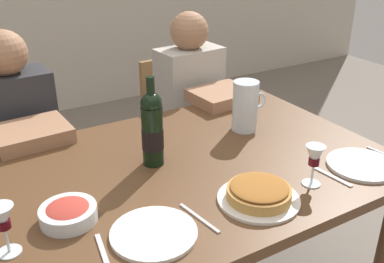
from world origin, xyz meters
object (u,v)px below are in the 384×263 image
object	(u,v)px
wine_bottle	(152,129)
chair_left	(19,158)
wine_glass_left_diner	(314,158)
diner_left	(28,156)
dining_table	(186,187)
wine_glass_right_diner	(3,220)
baked_tart	(259,193)
water_pitcher	(245,109)
dinner_plate_right_setting	(154,233)
salad_bowl	(68,213)
diner_right	(202,117)
dinner_plate_left_setting	(362,165)
chair_right	(178,123)

from	to	relation	value
wine_bottle	chair_left	distance (m)	0.98
wine_glass_left_diner	diner_left	size ratio (longest dim) A/B	0.12
dining_table	diner_left	distance (m)	0.80
wine_bottle	wine_glass_right_diner	xyz separation A→B (m)	(-0.55, -0.24, -0.03)
diner_left	dining_table	bearing A→B (deg)	120.97
baked_tart	wine_glass_left_diner	xyz separation A→B (m)	(0.22, -0.01, 0.07)
wine_bottle	baked_tart	size ratio (longest dim) A/B	1.26
wine_bottle	water_pitcher	size ratio (longest dim) A/B	1.55
wine_bottle	wine_glass_left_diner	xyz separation A→B (m)	(0.39, -0.40, -0.04)
baked_tart	chair_left	world-z (taller)	chair_left
water_pitcher	dinner_plate_right_setting	world-z (taller)	water_pitcher
salad_bowl	diner_right	size ratio (longest dim) A/B	0.15
diner_left	dinner_plate_left_setting	bearing A→B (deg)	132.00
wine_glass_left_diner	wine_glass_right_diner	bearing A→B (deg)	170.50
wine_bottle	wine_glass_left_diner	size ratio (longest dim) A/B	2.31
wine_glass_right_diner	dinner_plate_left_setting	bearing A→B (deg)	-7.78
wine_bottle	water_pitcher	xyz separation A→B (m)	(0.47, 0.07, -0.04)
wine_bottle	diner_left	distance (m)	0.74
wine_bottle	salad_bowl	xyz separation A→B (m)	(-0.37, -0.19, -0.11)
dinner_plate_right_setting	diner_right	world-z (taller)	diner_right
wine_glass_right_diner	dinner_plate_left_setting	world-z (taller)	wine_glass_right_diner
water_pitcher	wine_glass_right_diner	xyz separation A→B (m)	(-1.01, -0.31, 0.01)
wine_glass_left_diner	wine_glass_right_diner	world-z (taller)	wine_glass_right_diner
chair_left	chair_right	xyz separation A→B (m)	(0.90, -0.03, 0.00)
wine_bottle	dinner_plate_right_setting	world-z (taller)	wine_bottle
wine_bottle	dinner_plate_right_setting	bearing A→B (deg)	-116.10
water_pitcher	wine_glass_right_diner	world-z (taller)	water_pitcher
chair_right	dining_table	bearing A→B (deg)	58.56
dining_table	dinner_plate_right_setting	world-z (taller)	dinner_plate_right_setting
dining_table	dinner_plate_left_setting	bearing A→B (deg)	-31.24
wine_bottle	wine_glass_right_diner	bearing A→B (deg)	-156.00
dining_table	chair_right	world-z (taller)	chair_right
dining_table	chair_right	bearing A→B (deg)	62.92
dining_table	chair_right	distance (m)	0.99
water_pitcher	dinner_plate_right_setting	xyz separation A→B (m)	(-0.65, -0.44, -0.09)
dinner_plate_right_setting	water_pitcher	bearing A→B (deg)	34.37
dining_table	wine_bottle	xyz separation A→B (m)	(-0.09, 0.08, 0.23)
wine_bottle	diner_right	world-z (taller)	diner_right
water_pitcher	diner_right	distance (m)	0.55
salad_bowl	chair_left	distance (m)	1.05
chair_left	diner_right	size ratio (longest dim) A/B	0.75
wine_glass_left_diner	dinner_plate_left_setting	xyz separation A→B (m)	(0.25, -0.00, -0.09)
baked_tart	salad_bowl	xyz separation A→B (m)	(-0.55, 0.20, 0.00)
dinner_plate_right_setting	diner_right	bearing A→B (deg)	51.63
wine_bottle	wine_glass_left_diner	bearing A→B (deg)	-45.48
wine_glass_left_diner	dinner_plate_left_setting	bearing A→B (deg)	-1.08
baked_tart	salad_bowl	distance (m)	0.58
wine_glass_left_diner	chair_left	size ratio (longest dim) A/B	0.17
salad_bowl	water_pitcher	bearing A→B (deg)	17.05
dinner_plate_right_setting	chair_left	size ratio (longest dim) A/B	0.29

